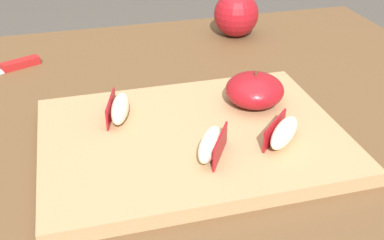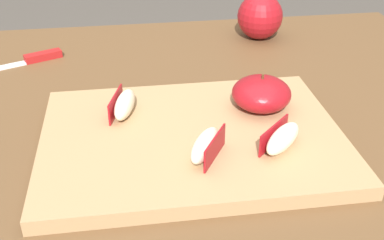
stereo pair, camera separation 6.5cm
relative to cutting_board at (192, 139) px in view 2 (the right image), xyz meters
name	(u,v)px [view 2 (the right image)]	position (x,y,z in m)	size (l,w,h in m)	color
dining_table	(173,173)	(-0.02, 0.09, -0.13)	(1.11, 0.84, 0.76)	brown
cutting_board	(192,139)	(0.00, 0.00, 0.00)	(0.41, 0.30, 0.02)	#A37F56
apple_half_skin_up	(261,94)	(0.11, 0.05, 0.03)	(0.09, 0.09, 0.06)	maroon
apple_wedge_right	(124,105)	(-0.09, 0.06, 0.03)	(0.05, 0.08, 0.03)	#F4EACC
apple_wedge_middle	(282,138)	(0.11, -0.06, 0.03)	(0.07, 0.07, 0.03)	#F4EACC
apple_wedge_front	(206,145)	(0.01, -0.06, 0.03)	(0.06, 0.08, 0.03)	#F4EACC
paring_knife	(36,58)	(-0.25, 0.33, 0.00)	(0.15, 0.08, 0.01)	silver
whole_apple_red_delicious	(260,16)	(0.20, 0.39, 0.04)	(0.09, 0.09, 0.10)	maroon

